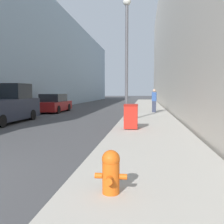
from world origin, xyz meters
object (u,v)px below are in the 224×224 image
Objects in this scene: trash_bin at (131,116)px; lamppost at (127,52)px; parked_sedan_near at (54,104)px; pedestrian_on_sidewalk at (154,101)px; fire_hydrant at (111,171)px; pickup_truck at (4,106)px.

trash_bin is 4.33m from lamppost.
pedestrian_on_sidewalk is at bearing -5.15° from parked_sedan_near.
fire_hydrant is 11.74m from pickup_truck.
fire_hydrant is 10.40m from lamppost.
pickup_truck is (-7.29, 9.19, 0.43)m from fire_hydrant.
pickup_truck is at bearing -141.86° from pedestrian_on_sidewalk.
parked_sedan_near is at bearing 126.39° from trash_bin.
lamppost is at bearing 5.41° from pickup_truck.
fire_hydrant is at bearing -94.40° from pedestrian_on_sidewalk.
pickup_truck reaches higher than fire_hydrant.
parked_sedan_near is 8.50m from pedestrian_on_sidewalk.
parked_sedan_near is at bearing 174.85° from pedestrian_on_sidewalk.
fire_hydrant is 0.39× the size of pedestrian_on_sidewalk.
lamppost is at bearing -45.24° from parked_sedan_near.
parked_sedan_near is (-7.17, 9.72, 0.02)m from trash_bin.
trash_bin is at bearing -53.61° from parked_sedan_near.
trash_bin is at bearing -98.23° from pedestrian_on_sidewalk.
fire_hydrant is 15.93m from pedestrian_on_sidewalk.
parked_sedan_near is at bearing 134.76° from lamppost.
pedestrian_on_sidewalk is at bearing 38.14° from pickup_truck.
trash_bin is 9.06m from pedestrian_on_sidewalk.
lamppost is (-0.49, 9.83, 3.36)m from fire_hydrant.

